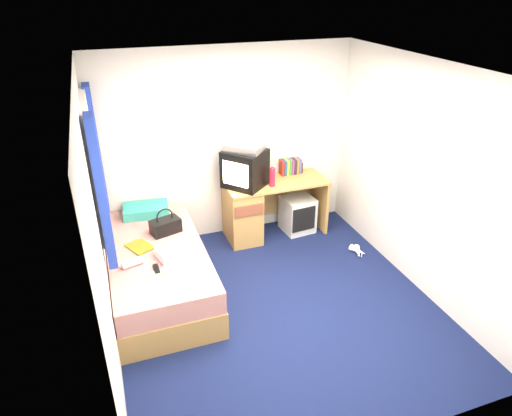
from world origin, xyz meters
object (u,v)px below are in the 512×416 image
object	(u,v)px
vcr	(245,147)
aerosol_can	(264,177)
pink_water_bottle	(272,178)
white_heels	(358,251)
magazine	(140,247)
pillow	(146,210)
towel	(173,252)
water_bottle	(132,263)
remote_control	(156,269)
colour_swatch_fan	(158,273)
crt_tv	(245,168)
storage_cube	(297,214)
bed	(158,269)
picture_frame	(300,167)
desk	(255,208)
handbag	(165,226)

from	to	relation	value
vcr	aerosol_can	size ratio (longest dim) A/B	2.47
pink_water_bottle	white_heels	xyz separation A→B (m)	(0.87, -0.72, -0.82)
vcr	magazine	xyz separation A→B (m)	(-1.39, -0.69, -0.70)
pillow	white_heels	size ratio (longest dim) A/B	1.96
towel	water_bottle	world-z (taller)	towel
aerosol_can	white_heels	bearing A→B (deg)	-41.75
pillow	pink_water_bottle	size ratio (longest dim) A/B	2.32
remote_control	vcr	bearing A→B (deg)	39.90
vcr	pillow	bearing A→B (deg)	-138.73
pillow	colour_swatch_fan	distance (m)	1.27
pink_water_bottle	colour_swatch_fan	xyz separation A→B (m)	(-1.59, -1.09, -0.32)
crt_tv	vcr	bearing A→B (deg)	90.00
pillow	storage_cube	bearing A→B (deg)	-2.45
aerosol_can	water_bottle	world-z (taller)	aerosol_can
bed	picture_frame	distance (m)	2.33
vcr	towel	world-z (taller)	vcr
desk	picture_frame	xyz separation A→B (m)	(0.70, 0.18, 0.41)
handbag	colour_swatch_fan	distance (m)	0.78
storage_cube	aerosol_can	bearing A→B (deg)	171.61
bed	desk	distance (m)	1.56
vcr	picture_frame	size ratio (longest dim) A/B	3.12
pillow	aerosol_can	size ratio (longest dim) A/B	2.96
crt_tv	towel	distance (m)	1.50
aerosol_can	pillow	bearing A→B (deg)	177.71
pillow	colour_swatch_fan	world-z (taller)	pillow
pillow	magazine	distance (m)	0.75
pillow	towel	xyz separation A→B (m)	(0.14, -1.01, -0.01)
vcr	aerosol_can	distance (m)	0.48
vcr	magazine	distance (m)	1.70
picture_frame	desk	bearing A→B (deg)	-165.70
aerosol_can	water_bottle	size ratio (longest dim) A/B	0.88
pink_water_bottle	handbag	bearing A→B (deg)	-166.23
crt_tv	water_bottle	world-z (taller)	crt_tv
remote_control	aerosol_can	bearing A→B (deg)	34.66
bed	vcr	xyz separation A→B (m)	(1.24, 0.74, 0.98)
picture_frame	magazine	world-z (taller)	picture_frame
storage_cube	remote_control	xyz separation A→B (m)	(-2.01, -1.12, 0.31)
pillow	desk	xyz separation A→B (m)	(1.36, -0.05, -0.19)
magazine	white_heels	distance (m)	2.63
magazine	remote_control	size ratio (longest dim) A/B	1.75
desk	colour_swatch_fan	world-z (taller)	desk
pink_water_bottle	magazine	world-z (taller)	pink_water_bottle
remote_control	white_heels	size ratio (longest dim) A/B	0.60
pillow	crt_tv	bearing A→B (deg)	-2.14
magazine	water_bottle	size ratio (longest dim) A/B	1.40
magazine	aerosol_can	bearing A→B (deg)	22.25
bed	magazine	size ratio (longest dim) A/B	7.14
bed	white_heels	world-z (taller)	bed
colour_swatch_fan	storage_cube	bearing A→B (deg)	30.53
desk	picture_frame	distance (m)	0.83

